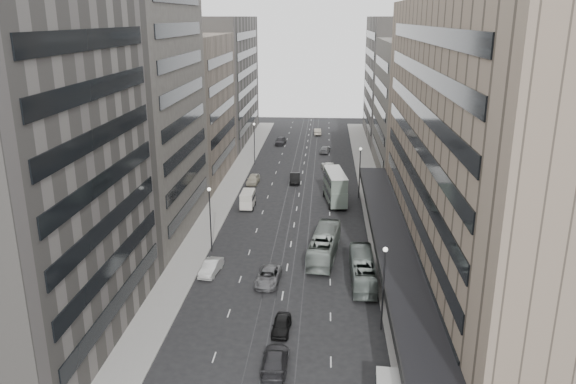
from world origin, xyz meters
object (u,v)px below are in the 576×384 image
(panel_van, at_px, (248,199))
(bus_near, at_px, (362,270))
(sedan_2, at_px, (268,277))
(sedan_1, at_px, (211,267))
(double_decker, at_px, (335,186))
(bus_far, at_px, (324,245))
(sedan_0, at_px, (281,325))

(panel_van, bearing_deg, bus_near, -55.85)
(panel_van, bearing_deg, sedan_2, -76.78)
(sedan_1, distance_m, sedan_2, 6.96)
(double_decker, xyz_separation_m, panel_van, (-13.27, -3.46, -1.25))
(double_decker, relative_size, sedan_2, 1.75)
(panel_van, height_order, sedan_2, panel_van)
(bus_far, xyz_separation_m, sedan_2, (-6.10, -7.26, -0.88))
(panel_van, relative_size, sedan_1, 0.90)
(double_decker, bearing_deg, sedan_0, -105.84)
(sedan_0, bearing_deg, bus_near, 56.15)
(sedan_1, relative_size, sedan_2, 0.86)
(bus_near, relative_size, panel_van, 2.51)
(bus_near, bearing_deg, panel_van, -56.47)
(bus_far, bearing_deg, bus_near, 131.06)
(sedan_0, bearing_deg, bus_far, 80.17)
(double_decker, xyz_separation_m, sedan_0, (-5.35, -38.21, -2.02))
(sedan_0, relative_size, sedan_2, 0.75)
(bus_near, xyz_separation_m, bus_far, (-4.21, 6.27, 0.17))
(bus_near, height_order, panel_van, bus_near)
(bus_far, distance_m, sedan_2, 9.52)
(sedan_0, xyz_separation_m, sedan_2, (-2.26, 9.82, 0.06))
(bus_far, relative_size, sedan_0, 2.91)
(bus_near, xyz_separation_m, double_decker, (-2.70, 27.41, 1.24))
(panel_van, bearing_deg, sedan_0, -76.72)
(panel_van, xyz_separation_m, sedan_1, (-1.04, -23.02, -0.68))
(panel_van, distance_m, sedan_1, 23.05)
(sedan_2, bearing_deg, panel_van, 107.02)
(sedan_0, relative_size, sedan_1, 0.86)
(bus_far, bearing_deg, sedan_2, 57.14)
(panel_van, xyz_separation_m, sedan_0, (7.91, -34.75, -0.76))
(sedan_2, bearing_deg, bus_near, 9.73)
(sedan_1, bearing_deg, sedan_0, -44.90)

